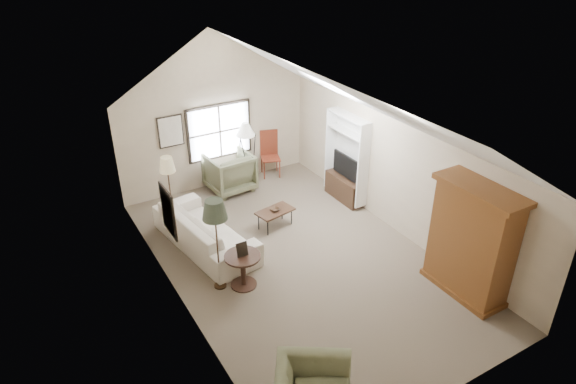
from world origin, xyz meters
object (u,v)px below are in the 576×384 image
sofa (205,230)px  armchair_far (229,172)px  armoire (472,241)px  coffee_table (275,219)px  side_chair (270,154)px  side_table (243,270)px

sofa → armchair_far: (1.53, 2.08, 0.10)m
armoire → coffee_table: armoire is taller
sofa → coffee_table: bearing=-101.4°
armoire → coffee_table: 4.32m
side_chair → armoire: bearing=-63.9°
sofa → side_chair: (2.83, 2.27, 0.21)m
sofa → armchair_far: size_ratio=2.50×
side_chair → sofa: bearing=-122.4°
coffee_table → sofa: bearing=176.9°
armoire → side_table: (-3.50, 2.23, -0.76)m
coffee_table → armchair_far: bearing=93.0°
side_chair → side_table: bearing=-106.3°
sofa → side_table: size_ratio=3.99×
coffee_table → side_chair: size_ratio=0.68×
coffee_table → side_chair: (1.19, 2.36, 0.40)m
armchair_far → side_chair: size_ratio=0.89×
coffee_table → side_table: bearing=-135.6°
coffee_table → side_table: side_table is taller
armoire → sofa: size_ratio=0.80×
armoire → sofa: bearing=133.2°
sofa → coffee_table: size_ratio=3.28×
side_table → side_chair: size_ratio=0.56×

